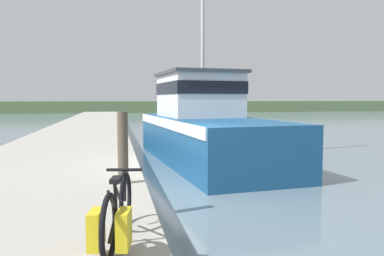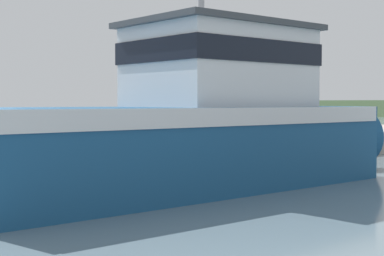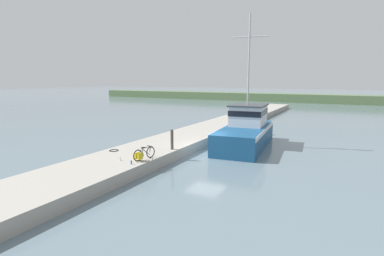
{
  "view_description": "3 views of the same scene",
  "coord_description": "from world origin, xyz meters",
  "px_view_note": "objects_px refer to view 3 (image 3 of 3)",
  "views": [
    {
      "loc": [
        -1.79,
        -9.11,
        2.34
      ],
      "look_at": [
        0.09,
        0.05,
        1.62
      ],
      "focal_mm": 35.0,
      "sensor_mm": 36.0,
      "label": 1
    },
    {
      "loc": [
        11.46,
        -2.15,
        1.75
      ],
      "look_at": [
        0.16,
        5.57,
        1.15
      ],
      "focal_mm": 55.0,
      "sensor_mm": 36.0,
      "label": 2
    },
    {
      "loc": [
        8.86,
        -19.02,
        5.49
      ],
      "look_at": [
        -1.8,
        1.31,
        1.74
      ],
      "focal_mm": 28.0,
      "sensor_mm": 36.0,
      "label": 3
    }
  ],
  "objects_px": {
    "fishing_boat_main": "(247,130)",
    "water_bottle_by_bike": "(131,162)",
    "water_bottle_on_curb": "(120,159)",
    "mooring_post": "(172,140)",
    "bicycle_touring": "(142,154)"
  },
  "relations": [
    {
      "from": "fishing_boat_main",
      "to": "water_bottle_by_bike",
      "type": "relative_size",
      "value": 49.12
    },
    {
      "from": "bicycle_touring",
      "to": "mooring_post",
      "type": "xyz_separation_m",
      "value": [
        0.14,
        3.14,
        0.34
      ]
    },
    {
      "from": "water_bottle_on_curb",
      "to": "bicycle_touring",
      "type": "bearing_deg",
      "value": 34.77
    },
    {
      "from": "bicycle_touring",
      "to": "water_bottle_by_bike",
      "type": "relative_size",
      "value": 7.59
    },
    {
      "from": "bicycle_touring",
      "to": "water_bottle_by_bike",
      "type": "height_order",
      "value": "bicycle_touring"
    },
    {
      "from": "water_bottle_by_bike",
      "to": "water_bottle_on_curb",
      "type": "height_order",
      "value": "water_bottle_on_curb"
    },
    {
      "from": "fishing_boat_main",
      "to": "water_bottle_by_bike",
      "type": "height_order",
      "value": "fishing_boat_main"
    },
    {
      "from": "mooring_post",
      "to": "water_bottle_by_bike",
      "type": "height_order",
      "value": "mooring_post"
    },
    {
      "from": "mooring_post",
      "to": "fishing_boat_main",
      "type": "bearing_deg",
      "value": 64.77
    },
    {
      "from": "mooring_post",
      "to": "water_bottle_on_curb",
      "type": "distance_m",
      "value": 4.11
    },
    {
      "from": "water_bottle_by_bike",
      "to": "water_bottle_on_curb",
      "type": "distance_m",
      "value": 1.11
    },
    {
      "from": "water_bottle_by_bike",
      "to": "bicycle_touring",
      "type": "bearing_deg",
      "value": 89.69
    },
    {
      "from": "fishing_boat_main",
      "to": "bicycle_touring",
      "type": "height_order",
      "value": "fishing_boat_main"
    },
    {
      "from": "mooring_post",
      "to": "water_bottle_by_bike",
      "type": "bearing_deg",
      "value": -92.04
    },
    {
      "from": "bicycle_touring",
      "to": "water_bottle_by_bike",
      "type": "xyz_separation_m",
      "value": [
        -0.01,
        -1.05,
        -0.24
      ]
    }
  ]
}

